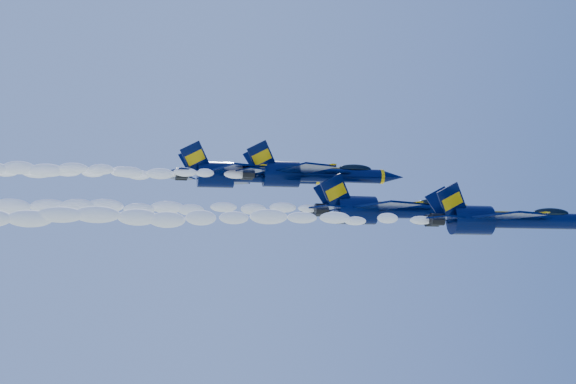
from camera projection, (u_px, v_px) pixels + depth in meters
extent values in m
cylinder|color=#010931|center=(534.00, 221.00, 76.85)|extent=(9.30, 1.55, 1.55)
ellipsoid|color=#010931|center=(471.00, 220.00, 75.63)|extent=(1.61, 2.79, 6.61)
ellipsoid|color=black|center=(551.00, 213.00, 77.28)|extent=(3.72, 1.21, 1.02)
cube|color=#FFBD06|center=(551.00, 216.00, 77.24)|extent=(4.34, 1.03, 0.19)
cube|color=#010931|center=(509.00, 216.00, 71.96)|extent=(5.54, 6.57, 0.19)
cube|color=#010931|center=(471.00, 224.00, 80.00)|extent=(5.54, 6.57, 0.19)
cube|color=#FFBD06|center=(524.00, 215.00, 72.24)|extent=(2.49, 5.18, 0.10)
cube|color=#FFBD06|center=(485.00, 223.00, 80.29)|extent=(2.49, 5.18, 0.10)
cube|color=#010931|center=(452.00, 202.00, 74.36)|extent=(3.37, 1.06, 3.62)
cube|color=#010931|center=(443.00, 204.00, 76.47)|extent=(3.37, 1.06, 3.62)
cylinder|color=black|center=(437.00, 219.00, 74.29)|extent=(1.24, 1.14, 1.14)
cylinder|color=black|center=(432.00, 221.00, 75.60)|extent=(1.24, 1.14, 1.14)
cube|color=#FFBD06|center=(504.00, 212.00, 76.38)|extent=(11.37, 0.36, 0.08)
ellipsoid|color=white|center=(75.00, 217.00, 68.81)|extent=(64.25, 2.45, 2.20)
cylinder|color=#010931|center=(419.00, 211.00, 85.86)|extent=(10.02, 1.67, 1.67)
ellipsoid|color=#010931|center=(356.00, 210.00, 84.54)|extent=(1.74, 3.01, 7.13)
cone|color=#010931|center=(476.00, 212.00, 87.06)|extent=(2.90, 1.67, 1.67)
cylinder|color=#FFBD06|center=(464.00, 212.00, 86.81)|extent=(0.39, 1.74, 1.74)
ellipsoid|color=black|center=(436.00, 204.00, 86.32)|extent=(4.01, 1.30, 1.10)
cube|color=#FFBD06|center=(436.00, 207.00, 86.28)|extent=(4.68, 1.11, 0.20)
cube|color=#010931|center=(387.00, 205.00, 80.58)|extent=(5.97, 7.08, 0.20)
cube|color=#010931|center=(362.00, 214.00, 89.26)|extent=(5.97, 7.08, 0.20)
cube|color=#FFBD06|center=(402.00, 205.00, 80.89)|extent=(2.69, 5.58, 0.11)
cube|color=#FFBD06|center=(376.00, 214.00, 89.56)|extent=(2.69, 5.58, 0.11)
cube|color=#010931|center=(336.00, 192.00, 83.17)|extent=(3.63, 1.15, 3.90)
cube|color=#010931|center=(331.00, 195.00, 85.45)|extent=(3.63, 1.15, 3.90)
cylinder|color=black|center=(322.00, 209.00, 83.10)|extent=(1.34, 1.22, 1.22)
cylinder|color=black|center=(318.00, 211.00, 84.51)|extent=(1.34, 1.22, 1.22)
cube|color=#FFBD06|center=(389.00, 202.00, 85.35)|extent=(12.25, 0.39, 0.09)
cylinder|color=#010931|center=(339.00, 175.00, 92.19)|extent=(9.81, 1.63, 1.63)
ellipsoid|color=#010931|center=(281.00, 174.00, 90.90)|extent=(1.70, 2.94, 6.97)
cone|color=#010931|center=(392.00, 177.00, 93.37)|extent=(2.83, 1.63, 1.63)
cylinder|color=#FFBD06|center=(381.00, 177.00, 93.12)|extent=(0.38, 1.70, 1.70)
ellipsoid|color=black|center=(355.00, 169.00, 92.64)|extent=(3.92, 1.28, 1.08)
cube|color=#FFBD06|center=(355.00, 172.00, 92.60)|extent=(4.58, 1.09, 0.20)
cube|color=#010931|center=(306.00, 168.00, 87.03)|extent=(5.84, 6.93, 0.20)
cube|color=#010931|center=(290.00, 180.00, 95.52)|extent=(5.84, 6.93, 0.20)
cube|color=#FFBD06|center=(319.00, 168.00, 87.33)|extent=(2.63, 5.46, 0.11)
cube|color=#FFBD06|center=(303.00, 179.00, 95.82)|extent=(2.63, 5.46, 0.11)
cube|color=#010931|center=(262.00, 157.00, 89.56)|extent=(3.55, 1.12, 3.82)
cube|color=#010931|center=(259.00, 161.00, 91.79)|extent=(3.55, 1.12, 3.82)
cylinder|color=black|center=(248.00, 173.00, 89.49)|extent=(1.31, 1.20, 1.20)
cylinder|color=black|center=(247.00, 175.00, 90.87)|extent=(1.31, 1.20, 1.20)
cube|color=#FFBD06|center=(312.00, 167.00, 91.69)|extent=(11.99, 0.38, 0.09)
cylinder|color=#010931|center=(275.00, 176.00, 94.30)|extent=(10.03, 1.67, 1.67)
ellipsoid|color=#010931|center=(215.00, 175.00, 92.98)|extent=(1.74, 3.01, 7.13)
cone|color=#010931|center=(328.00, 178.00, 95.50)|extent=(2.90, 1.67, 1.67)
cylinder|color=#FFBD06|center=(317.00, 177.00, 95.26)|extent=(0.39, 1.74, 1.74)
ellipsoid|color=black|center=(291.00, 170.00, 94.76)|extent=(4.01, 1.30, 1.10)
cube|color=#FFBD06|center=(291.00, 172.00, 94.72)|extent=(4.68, 1.11, 0.20)
cube|color=#010931|center=(237.00, 169.00, 89.02)|extent=(5.97, 7.08, 0.20)
cube|color=#010931|center=(228.00, 180.00, 97.70)|extent=(5.97, 7.08, 0.20)
cube|color=#FFBD06|center=(251.00, 168.00, 89.33)|extent=(2.69, 5.58, 0.11)
cube|color=#FFBD06|center=(241.00, 180.00, 98.01)|extent=(2.69, 5.58, 0.11)
cube|color=#010931|center=(195.00, 158.00, 91.61)|extent=(3.63, 1.15, 3.91)
cube|color=#010931|center=(194.00, 161.00, 93.89)|extent=(3.63, 1.15, 3.91)
cylinder|color=black|center=(182.00, 173.00, 91.54)|extent=(1.34, 1.23, 1.23)
cylinder|color=black|center=(181.00, 175.00, 92.95)|extent=(1.34, 1.23, 1.23)
cube|color=#FFBD06|center=(247.00, 168.00, 93.79)|extent=(12.26, 0.39, 0.09)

